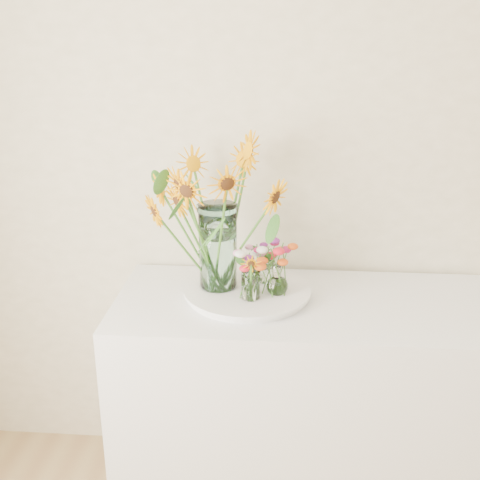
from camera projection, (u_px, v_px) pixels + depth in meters
The scene contains 10 objects.
counter at pixel (302, 406), 2.34m from camera, with size 1.40×0.60×0.90m, color white.
tray at pixel (247, 293), 2.23m from camera, with size 0.45×0.45×0.03m, color white.
mason_jar at pixel (218, 247), 2.19m from camera, with size 0.14×0.14×0.32m, color #B2E6E0.
sunflower_bouquet at pixel (217, 214), 2.14m from camera, with size 0.76×0.76×0.57m, color #FFA505, non-canonical shape.
small_vase_a at pixel (251, 285), 2.12m from camera, with size 0.07×0.07×0.12m, color white.
wildflower_posy_a at pixel (251, 273), 2.11m from camera, with size 0.17×0.17×0.21m, color #DD5013, non-canonical shape.
small_vase_b at pixel (277, 280), 2.16m from camera, with size 0.08×0.08×0.12m, color white, non-canonical shape.
wildflower_posy_b at pixel (277, 268), 2.15m from camera, with size 0.22×0.22×0.21m, color #DD5013, non-canonical shape.
small_vase_c at pixel (265, 271), 2.26m from camera, with size 0.06×0.06×0.10m, color white.
wildflower_posy_c at pixel (265, 260), 2.25m from camera, with size 0.18×0.18×0.19m, color #DD5013, non-canonical shape.
Camera 1 is at (-0.39, -0.05, 1.86)m, focal length 45.00 mm.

